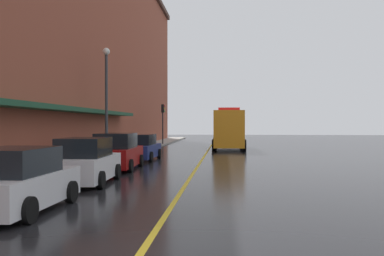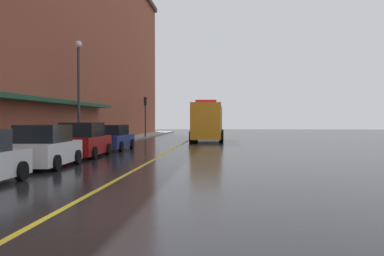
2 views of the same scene
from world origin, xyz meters
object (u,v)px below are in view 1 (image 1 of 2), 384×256
object	(u,v)px
parked_car_1	(86,162)
parked_car_3	(141,148)
street_lamp_left	(106,91)
parked_car_2	(117,152)
traffic_light_near	(163,116)
parked_car_0	(17,182)
utility_truck	(229,130)

from	to	relation	value
parked_car_1	parked_car_3	size ratio (longest dim) A/B	0.95
parked_car_1	street_lamp_left	bearing A→B (deg)	9.67
parked_car_2	parked_car_3	xyz separation A→B (m)	(0.09, 5.40, -0.08)
parked_car_1	parked_car_2	bearing A→B (deg)	-0.78
parked_car_1	traffic_light_near	size ratio (longest dim) A/B	0.99
parked_car_2	traffic_light_near	size ratio (longest dim) A/B	1.08
parked_car_3	parked_car_0	bearing A→B (deg)	-178.66
parked_car_3	utility_truck	distance (m)	13.45
parked_car_0	parked_car_3	xyz separation A→B (m)	(0.04, 15.64, -0.02)
utility_truck	street_lamp_left	bearing A→B (deg)	-31.25
street_lamp_left	traffic_light_near	size ratio (longest dim) A/B	1.61
parked_car_2	street_lamp_left	world-z (taller)	street_lamp_left
parked_car_0	parked_car_3	bearing A→B (deg)	0.18
traffic_light_near	street_lamp_left	bearing A→B (deg)	-91.99
traffic_light_near	parked_car_2	bearing A→B (deg)	-86.93
parked_car_0	traffic_light_near	xyz separation A→B (m)	(-1.33, 34.03, 2.36)
parked_car_3	utility_truck	size ratio (longest dim) A/B	0.52
parked_car_3	street_lamp_left	world-z (taller)	street_lamp_left
street_lamp_left	traffic_light_near	world-z (taller)	street_lamp_left
street_lamp_left	utility_truck	bearing A→B (deg)	58.79
utility_truck	traffic_light_near	size ratio (longest dim) A/B	2.00
street_lamp_left	traffic_light_near	xyz separation A→B (m)	(0.66, 19.07, -1.24)
parked_car_2	traffic_light_near	world-z (taller)	traffic_light_near
parked_car_2	parked_car_3	bearing A→B (deg)	-2.76
parked_car_2	parked_car_3	size ratio (longest dim) A/B	1.04
parked_car_0	parked_car_1	xyz separation A→B (m)	(0.08, 5.14, 0.04)
parked_car_3	utility_truck	bearing A→B (deg)	-23.79
parked_car_2	utility_truck	bearing A→B (deg)	-20.15
parked_car_0	parked_car_1	distance (m)	5.15
traffic_light_near	parked_car_1	bearing A→B (deg)	-87.22
parked_car_0	parked_car_2	size ratio (longest dim) A/B	0.91
parked_car_0	traffic_light_near	distance (m)	34.13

